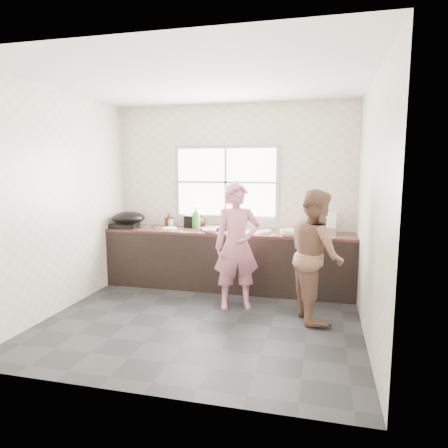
% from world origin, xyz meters
% --- Properties ---
extents(floor, '(3.60, 3.20, 0.01)m').
position_xyz_m(floor, '(0.00, 0.00, -0.01)').
color(floor, '#252527').
rests_on(floor, ground).
extents(ceiling, '(3.60, 3.20, 0.01)m').
position_xyz_m(ceiling, '(0.00, 0.00, 2.71)').
color(ceiling, silver).
rests_on(ceiling, wall_back).
extents(wall_back, '(3.60, 0.01, 2.70)m').
position_xyz_m(wall_back, '(0.00, 1.60, 1.35)').
color(wall_back, beige).
rests_on(wall_back, ground).
extents(wall_left, '(0.01, 3.20, 2.70)m').
position_xyz_m(wall_left, '(-1.80, 0.00, 1.35)').
color(wall_left, silver).
rests_on(wall_left, ground).
extents(wall_right, '(0.01, 3.20, 2.70)m').
position_xyz_m(wall_right, '(1.80, 0.00, 1.35)').
color(wall_right, silver).
rests_on(wall_right, ground).
extents(wall_front, '(3.60, 0.01, 2.70)m').
position_xyz_m(wall_front, '(0.00, -1.60, 1.35)').
color(wall_front, beige).
rests_on(wall_front, ground).
extents(cabinet, '(3.60, 0.62, 0.82)m').
position_xyz_m(cabinet, '(0.00, 1.29, 0.41)').
color(cabinet, black).
rests_on(cabinet, floor).
extents(countertop, '(3.60, 0.64, 0.04)m').
position_xyz_m(countertop, '(0.00, 1.29, 0.84)').
color(countertop, '#3C1E18').
rests_on(countertop, cabinet).
extents(sink, '(0.55, 0.45, 0.02)m').
position_xyz_m(sink, '(0.35, 1.29, 0.86)').
color(sink, silver).
rests_on(sink, countertop).
extents(faucet, '(0.02, 0.02, 0.30)m').
position_xyz_m(faucet, '(0.35, 1.49, 1.01)').
color(faucet, silver).
rests_on(faucet, countertop).
extents(window_frame, '(1.60, 0.05, 1.10)m').
position_xyz_m(window_frame, '(-0.10, 1.59, 1.55)').
color(window_frame, '#9EA0A5').
rests_on(window_frame, wall_back).
extents(window_glazing, '(1.50, 0.01, 1.00)m').
position_xyz_m(window_glazing, '(-0.10, 1.57, 1.55)').
color(window_glazing, white).
rests_on(window_glazing, window_frame).
extents(woman, '(0.63, 0.53, 1.48)m').
position_xyz_m(woman, '(0.30, 0.52, 0.74)').
color(woman, pink).
rests_on(woman, floor).
extents(person_side, '(0.80, 0.90, 1.53)m').
position_xyz_m(person_side, '(1.27, 0.38, 0.77)').
color(person_side, brown).
rests_on(person_side, floor).
extents(cutting_board, '(0.53, 0.53, 0.04)m').
position_xyz_m(cutting_board, '(-0.16, 1.44, 0.88)').
color(cutting_board, black).
rests_on(cutting_board, countertop).
extents(cleaver, '(0.18, 0.09, 0.01)m').
position_xyz_m(cleaver, '(-0.36, 1.20, 0.90)').
color(cleaver, silver).
rests_on(cleaver, cutting_board).
extents(bowl_mince, '(0.23, 0.23, 0.05)m').
position_xyz_m(bowl_mince, '(-0.21, 1.08, 0.88)').
color(bowl_mince, white).
rests_on(bowl_mince, countertop).
extents(bowl_crabs, '(0.23, 0.23, 0.07)m').
position_xyz_m(bowl_crabs, '(0.90, 1.08, 0.89)').
color(bowl_crabs, white).
rests_on(bowl_crabs, countertop).
extents(bowl_held, '(0.21, 0.21, 0.06)m').
position_xyz_m(bowl_held, '(0.56, 1.16, 0.89)').
color(bowl_held, white).
rests_on(bowl_held, countertop).
extents(black_pot, '(0.29, 0.29, 0.18)m').
position_xyz_m(black_pot, '(-0.63, 1.52, 0.95)').
color(black_pot, black).
rests_on(black_pot, countertop).
extents(plate_food, '(0.23, 0.23, 0.02)m').
position_xyz_m(plate_food, '(-0.88, 1.24, 0.87)').
color(plate_food, white).
rests_on(plate_food, countertop).
extents(bottle_green, '(0.15, 0.15, 0.34)m').
position_xyz_m(bottle_green, '(-0.52, 1.41, 1.03)').
color(bottle_green, green).
rests_on(bottle_green, countertop).
extents(bottle_brown_tall, '(0.10, 0.10, 0.18)m').
position_xyz_m(bottle_brown_tall, '(-1.01, 1.52, 0.95)').
color(bottle_brown_tall, '#412210').
rests_on(bottle_brown_tall, countertop).
extents(bottle_brown_short, '(0.19, 0.19, 0.18)m').
position_xyz_m(bottle_brown_short, '(-0.50, 1.52, 0.95)').
color(bottle_brown_short, '#451F11').
rests_on(bottle_brown_short, countertop).
extents(glass_jar, '(0.10, 0.10, 0.11)m').
position_xyz_m(glass_jar, '(-0.95, 1.46, 0.91)').
color(glass_jar, silver).
rests_on(glass_jar, countertop).
extents(burner, '(0.47, 0.47, 0.06)m').
position_xyz_m(burner, '(-1.65, 1.29, 0.89)').
color(burner, black).
rests_on(burner, countertop).
extents(wok, '(0.59, 0.59, 0.19)m').
position_xyz_m(wok, '(-1.53, 1.19, 1.01)').
color(wok, black).
rests_on(wok, burner).
extents(dish_rack, '(0.47, 0.39, 0.30)m').
position_xyz_m(dish_rack, '(1.28, 1.52, 1.01)').
color(dish_rack, silver).
rests_on(dish_rack, countertop).
extents(pot_lid_left, '(0.32, 0.32, 0.01)m').
position_xyz_m(pot_lid_left, '(-1.35, 1.40, 0.87)').
color(pot_lid_left, '#ABAFB2').
rests_on(pot_lid_left, countertop).
extents(pot_lid_right, '(0.23, 0.23, 0.01)m').
position_xyz_m(pot_lid_right, '(-1.07, 1.33, 0.87)').
color(pot_lid_right, '#AAABB0').
rests_on(pot_lid_right, countertop).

